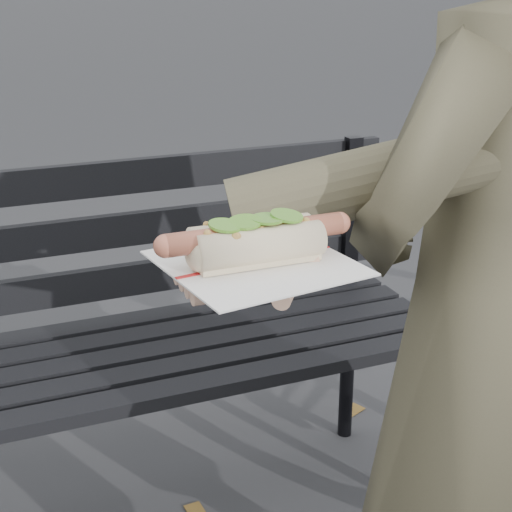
{
  "coord_description": "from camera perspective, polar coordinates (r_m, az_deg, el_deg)",
  "views": [
    {
      "loc": [
        -0.27,
        -0.68,
        1.3
      ],
      "look_at": [
        0.03,
        0.05,
        1.01
      ],
      "focal_mm": 55.0,
      "sensor_mm": 36.0,
      "label": 1
    }
  ],
  "objects": [
    {
      "name": "park_bench",
      "position": [
        1.83,
        -10.66,
        -4.95
      ],
      "size": [
        1.5,
        0.44,
        0.88
      ],
      "color": "black",
      "rests_on": "ground"
    },
    {
      "name": "held_hotdog",
      "position": [
        0.99,
        9.26,
        4.81
      ],
      "size": [
        0.64,
        0.32,
        0.2
      ],
      "color": "brown"
    },
    {
      "name": "person",
      "position": [
        1.23,
        16.18,
        -4.95
      ],
      "size": [
        0.68,
        0.57,
        1.58
      ],
      "primitive_type": "imported",
      "rotation": [
        0.0,
        0.0,
        3.54
      ],
      "color": "brown",
      "rests_on": "ground"
    }
  ]
}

